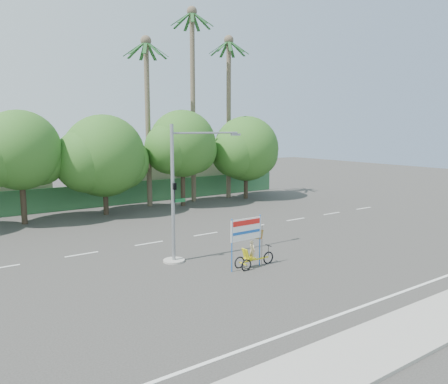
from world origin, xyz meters
TOP-DOWN VIEW (x-y plane):
  - ground at (0.00, 0.00)m, footprint 120.00×120.00m
  - sidewalk_near at (0.00, -7.50)m, footprint 50.00×2.40m
  - fence at (0.00, 21.50)m, footprint 38.00×0.08m
  - building_right at (8.00, 26.00)m, footprint 14.00×8.00m
  - tree_left at (-7.05, 18.00)m, footprint 6.66×5.60m
  - tree_center at (-1.05, 18.00)m, footprint 7.62×6.40m
  - tree_right at (5.95, 18.00)m, footprint 6.90×5.80m
  - tree_far_right at (12.95, 18.00)m, footprint 7.38×6.20m
  - palm_tall at (8.00, 19.50)m, footprint 3.73×3.79m
  - palm_mid at (12.00, 19.50)m, footprint 3.73×3.79m
  - palm_short at (3.50, 19.50)m, footprint 3.73×3.79m
  - traffic_signal at (-2.20, 3.98)m, footprint 4.72×1.10m
  - trike_billboard at (0.10, 0.99)m, footprint 2.67×0.61m

SIDE VIEW (x-z plane):
  - ground at x=0.00m, z-range 0.00..0.00m
  - sidewalk_near at x=0.00m, z-range 0.00..0.12m
  - fence at x=0.00m, z-range 0.00..2.00m
  - trike_billboard at x=0.10m, z-range -0.26..2.37m
  - building_right at x=8.00m, z-range 0.00..3.60m
  - traffic_signal at x=-2.20m, z-range -0.58..6.42m
  - tree_center at x=-1.05m, z-range 0.54..8.39m
  - tree_far_right at x=12.95m, z-range 0.68..8.61m
  - tree_left at x=-7.05m, z-range 1.02..9.09m
  - tree_right at x=5.95m, z-range 1.06..9.42m
  - palm_short at x=3.50m, z-range 1.64..16.09m
  - palm_mid at x=12.00m, z-range 1.67..17.12m
  - palm_tall at x=8.00m, z-range 1.74..19.19m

